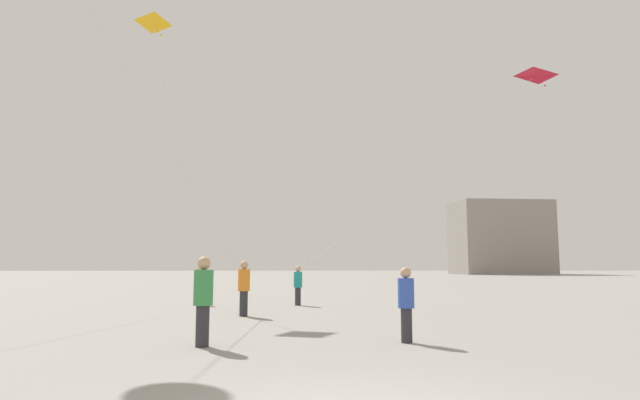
# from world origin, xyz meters

# --- Properties ---
(person_in_purple) EXTENTS (0.35, 0.35, 1.59)m
(person_in_purple) POSITION_xyz_m (-5.07, 17.60, 0.87)
(person_in_purple) COLOR #2D2D33
(person_in_purple) RESTS_ON ground_plane
(person_in_orange) EXTENTS (0.39, 0.39, 1.81)m
(person_in_orange) POSITION_xyz_m (-2.59, 12.33, 0.99)
(person_in_orange) COLOR #2D2D33
(person_in_orange) RESTS_ON ground_plane
(person_in_blue) EXTENTS (0.36, 0.36, 1.63)m
(person_in_blue) POSITION_xyz_m (1.64, 6.06, 0.90)
(person_in_blue) COLOR #2D2D33
(person_in_blue) RESTS_ON ground_plane
(person_in_teal) EXTENTS (0.36, 0.36, 1.63)m
(person_in_teal) POSITION_xyz_m (-0.85, 17.11, 0.89)
(person_in_teal) COLOR #2D2D33
(person_in_teal) RESTS_ON ground_plane
(person_in_green) EXTENTS (0.40, 0.40, 1.86)m
(person_in_green) POSITION_xyz_m (-2.70, 5.58, 1.02)
(person_in_green) COLOR #2D2D33
(person_in_green) RESTS_ON ground_plane
(kite_crimson_delta) EXTENTS (13.91, 6.02, 11.25)m
(kite_crimson_delta) POSITION_xyz_m (11.92, 22.54, 11.86)
(kite_crimson_delta) COLOR red
(kite_amber_delta) EXTENTS (3.03, 1.05, 11.47)m
(kite_amber_delta) POSITION_xyz_m (-7.35, 17.65, 12.22)
(kite_amber_delta) COLOR yellow
(building_left_hall) EXTENTS (16.95, 11.61, 13.03)m
(building_left_hall) POSITION_xyz_m (35.00, 92.12, 6.51)
(building_left_hall) COLOR gray
(building_left_hall) RESTS_ON ground_plane
(handbag_beside_flyer) EXTENTS (0.30, 0.34, 0.24)m
(handbag_beside_flyer) POSITION_xyz_m (-4.72, 17.70, 0.12)
(handbag_beside_flyer) COLOR maroon
(handbag_beside_flyer) RESTS_ON ground_plane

